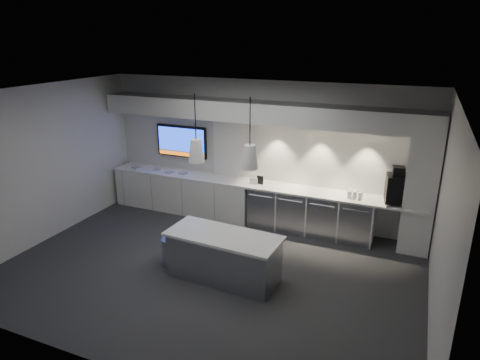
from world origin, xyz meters
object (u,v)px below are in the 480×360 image
at_px(wall_tv, 182,141).
at_px(coffee_machine, 396,188).
at_px(bin, 172,251).
at_px(island, 224,256).

xyz_separation_m(wall_tv, coffee_machine, (4.69, -0.25, -0.38)).
relative_size(bin, coffee_machine, 0.71).
bearing_deg(coffee_machine, wall_tv, 167.70).
xyz_separation_m(island, bin, (-1.05, 0.07, -0.16)).
bearing_deg(coffee_machine, bin, -156.64).
bearing_deg(wall_tv, coffee_machine, -3.02).
relative_size(island, bin, 3.94).
distance_m(wall_tv, bin, 3.06).
distance_m(wall_tv, coffee_machine, 4.71).
height_order(wall_tv, coffee_machine, wall_tv).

